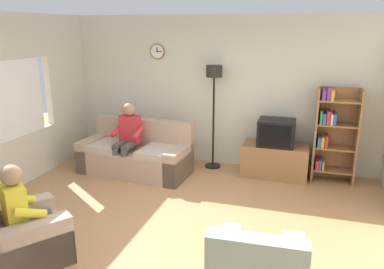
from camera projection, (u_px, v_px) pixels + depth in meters
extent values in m
plane|color=#B27F51|center=(171.00, 230.00, 4.78)|extent=(12.00, 12.00, 0.00)
cube|color=beige|center=(221.00, 92.00, 6.86)|extent=(6.20, 0.12, 2.70)
cylinder|color=olive|center=(157.00, 51.00, 6.94)|extent=(0.28, 0.03, 0.28)
cylinder|color=white|center=(157.00, 51.00, 6.92)|extent=(0.24, 0.01, 0.24)
cube|color=black|center=(157.00, 50.00, 6.91)|extent=(0.02, 0.01, 0.09)
cube|color=black|center=(159.00, 51.00, 6.91)|extent=(0.11, 0.01, 0.01)
cube|color=beige|center=(67.00, 86.00, 7.15)|extent=(0.12, 1.10, 1.20)
cube|color=tan|center=(135.00, 162.00, 6.61)|extent=(1.95, 0.97, 0.42)
cube|color=tan|center=(144.00, 132.00, 6.81)|extent=(1.91, 0.33, 0.48)
cube|color=tan|center=(179.00, 164.00, 6.30)|extent=(0.28, 0.85, 0.56)
cube|color=tan|center=(94.00, 152.00, 6.88)|extent=(0.28, 0.85, 0.56)
cube|color=#BCAD99|center=(159.00, 152.00, 6.32)|extent=(0.65, 0.72, 0.10)
cube|color=#BCAD99|center=(108.00, 145.00, 6.67)|extent=(0.65, 0.72, 0.10)
cube|color=olive|center=(275.00, 160.00, 6.47)|extent=(1.10, 0.56, 0.56)
cube|color=black|center=(276.00, 154.00, 6.70)|extent=(1.10, 0.04, 0.03)
cube|color=black|center=(276.00, 132.00, 6.32)|extent=(0.60, 0.48, 0.44)
cube|color=black|center=(275.00, 136.00, 6.09)|extent=(0.50, 0.01, 0.36)
cube|color=olive|center=(315.00, 135.00, 6.21)|extent=(0.04, 0.36, 1.55)
cube|color=olive|center=(357.00, 138.00, 6.02)|extent=(0.04, 0.36, 1.55)
cube|color=olive|center=(335.00, 133.00, 6.27)|extent=(0.64, 0.02, 1.55)
cube|color=olive|center=(332.00, 170.00, 6.27)|extent=(0.60, 0.34, 0.02)
cube|color=red|center=(317.00, 163.00, 6.30)|extent=(0.05, 0.28, 0.16)
cube|color=#2D59A5|center=(320.00, 163.00, 6.28)|extent=(0.04, 0.28, 0.17)
cube|color=gold|center=(323.00, 164.00, 6.27)|extent=(0.03, 0.28, 0.15)
cube|color=olive|center=(334.00, 147.00, 6.17)|extent=(0.60, 0.34, 0.02)
cube|color=#2D59A5|center=(319.00, 141.00, 6.19)|extent=(0.05, 0.28, 0.17)
cube|color=gold|center=(323.00, 141.00, 6.18)|extent=(0.05, 0.28, 0.17)
cube|color=red|center=(326.00, 141.00, 6.16)|extent=(0.04, 0.28, 0.19)
cube|color=olive|center=(337.00, 125.00, 6.06)|extent=(0.60, 0.34, 0.02)
cube|color=#267F4C|center=(321.00, 116.00, 6.08)|extent=(0.04, 0.28, 0.22)
cube|color=#2D59A5|center=(324.00, 118.00, 6.07)|extent=(0.05, 0.28, 0.18)
cube|color=red|center=(328.00, 117.00, 6.05)|extent=(0.05, 0.28, 0.22)
cube|color=silver|center=(332.00, 118.00, 6.04)|extent=(0.03, 0.28, 0.18)
cube|color=#2D59A5|center=(335.00, 118.00, 6.03)|extent=(0.04, 0.28, 0.18)
cube|color=olive|center=(339.00, 101.00, 5.96)|extent=(0.60, 0.34, 0.02)
cube|color=#72338C|center=(324.00, 94.00, 5.98)|extent=(0.06, 0.28, 0.16)
cube|color=#72338C|center=(329.00, 94.00, 5.96)|extent=(0.06, 0.28, 0.20)
cube|color=gold|center=(332.00, 95.00, 5.95)|extent=(0.05, 0.28, 0.16)
cylinder|color=black|center=(213.00, 166.00, 6.95)|extent=(0.28, 0.28, 0.03)
cylinder|color=black|center=(213.00, 122.00, 6.73)|extent=(0.04, 0.04, 1.70)
cylinder|color=black|center=(214.00, 71.00, 6.48)|extent=(0.28, 0.28, 0.20)
cube|color=tan|center=(25.00, 244.00, 4.11)|extent=(1.14, 1.15, 0.40)
cube|color=tan|center=(19.00, 225.00, 4.33)|extent=(0.63, 0.77, 0.56)
cube|color=tan|center=(34.00, 249.00, 3.87)|extent=(0.63, 0.77, 0.56)
cube|color=gray|center=(256.00, 266.00, 2.98)|extent=(0.81, 0.22, 0.50)
cube|color=red|center=(130.00, 129.00, 6.52)|extent=(0.35, 0.22, 0.48)
sphere|color=#A37A5B|center=(129.00, 109.00, 6.42)|extent=(0.22, 0.22, 0.22)
cylinder|color=#4C4742|center=(130.00, 146.00, 6.39)|extent=(0.16, 0.39, 0.13)
cylinder|color=#4C4742|center=(121.00, 145.00, 6.45)|extent=(0.16, 0.39, 0.13)
cylinder|color=#4C4742|center=(125.00, 165.00, 6.29)|extent=(0.12, 0.12, 0.52)
cylinder|color=#4C4742|center=(116.00, 164.00, 6.36)|extent=(0.12, 0.12, 0.52)
cylinder|color=red|center=(138.00, 133.00, 6.37)|extent=(0.11, 0.34, 0.20)
cylinder|color=red|center=(117.00, 130.00, 6.51)|extent=(0.11, 0.34, 0.20)
cube|color=yellow|center=(14.00, 207.00, 3.95)|extent=(0.39, 0.36, 0.48)
sphere|color=#A37A5B|center=(11.00, 175.00, 3.86)|extent=(0.22, 0.22, 0.22)
cylinder|color=#4C4742|center=(33.00, 218.00, 4.20)|extent=(0.33, 0.39, 0.13)
cylinder|color=#4C4742|center=(38.00, 225.00, 4.06)|extent=(0.33, 0.39, 0.13)
cylinder|color=#4C4742|center=(53.00, 231.00, 4.37)|extent=(0.15, 0.15, 0.40)
cylinder|color=#4C4742|center=(58.00, 237.00, 4.23)|extent=(0.15, 0.15, 0.40)
cylinder|color=yellow|center=(20.00, 199.00, 4.18)|extent=(0.27, 0.32, 0.20)
cylinder|color=yellow|center=(30.00, 213.00, 3.86)|extent=(0.27, 0.32, 0.20)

